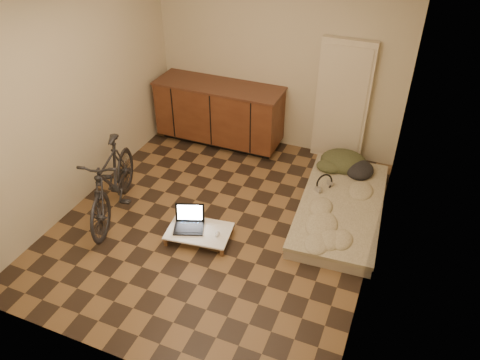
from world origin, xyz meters
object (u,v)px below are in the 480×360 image
at_px(lap_desk, 199,231).
at_px(laptop, 189,222).
at_px(bicycle, 111,178).
at_px(futon, 341,208).

distance_m(lap_desk, laptop, 0.15).
bearing_deg(lap_desk, laptop, 159.71).
relative_size(bicycle, lap_desk, 2.04).
bearing_deg(bicycle, futon, 4.69).
bearing_deg(lap_desk, futon, 29.59).
bearing_deg(laptop, futon, 13.65).
relative_size(lap_desk, laptop, 1.85).
relative_size(bicycle, laptop, 3.77).
bearing_deg(bicycle, laptop, -18.10).
bearing_deg(futon, bicycle, -161.90).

